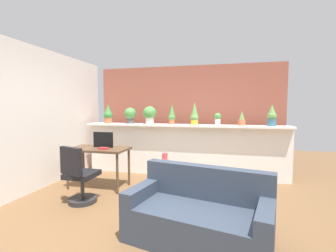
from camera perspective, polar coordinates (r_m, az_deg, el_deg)
The scene contains 20 objects.
ground_plane at distance 3.46m, azimuth -2.87°, elevation -21.17°, with size 12.00×12.00×0.00m, color brown.
divider_wall at distance 5.16m, azimuth 3.57°, elevation -6.16°, with size 4.40×0.16×1.10m, color white.
plant_shelf at distance 5.05m, azimuth 3.52°, elevation 0.14°, with size 4.40×0.39×0.04m, color white.
brick_wall_behind at distance 5.67m, azimuth 4.70°, elevation 1.92°, with size 4.40×0.10×2.50m, color #9E5442.
side_wall_left at distance 4.78m, azimuth -30.81°, elevation 1.45°, with size 0.12×4.40×2.60m, color white.
potted_plant_0 at distance 5.60m, azimuth -14.46°, elevation 2.80°, with size 0.21×0.21×0.43m.
potted_plant_1 at distance 5.42m, azimuth -9.25°, elevation 2.81°, with size 0.27×0.27×0.37m.
potted_plant_2 at distance 5.22m, azimuth -4.50°, elevation 2.94°, with size 0.30×0.30×0.40m.
potted_plant_3 at distance 5.06m, azimuth 0.94°, elevation 2.77°, with size 0.15×0.15×0.44m.
potted_plant_4 at distance 4.96m, azimuth 6.50°, elevation 2.81°, with size 0.17×0.17×0.48m.
potted_plant_5 at distance 4.98m, azimuth 12.07°, elevation 1.81°, with size 0.14×0.14×0.25m.
potted_plant_6 at distance 4.94m, azimuth 17.62°, elevation 1.59°, with size 0.14×0.14×0.30m.
potted_plant_7 at distance 5.02m, azimuth 24.08°, elevation 2.29°, with size 0.18×0.18×0.43m.
desk at distance 4.59m, azimuth -16.63°, elevation -6.20°, with size 1.10×0.60×0.75m.
tv_monitor at distance 4.59m, azimuth -15.60°, elevation -3.25°, with size 0.39×0.04×0.29m, color black.
office_chair at distance 3.97m, azimuth -20.96°, elevation -12.06°, with size 0.50×0.50×0.91m.
side_cube_shelf at distance 4.35m, azimuth -1.58°, elevation -12.22°, with size 0.40×0.41×0.50m.
vase_on_shelf at distance 4.29m, azimuth -0.79°, elevation -7.82°, with size 0.10×0.10×0.17m, color #CC3D47.
book_on_desk at distance 4.38m, azimuth -15.54°, elevation -5.31°, with size 0.17×0.10×0.04m, color #B22D33.
couch at distance 2.82m, azimuth 7.53°, elevation -21.04°, with size 1.69×1.08×0.80m.
Camera 1 is at (0.91, -2.99, 1.49)m, focal length 24.87 mm.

